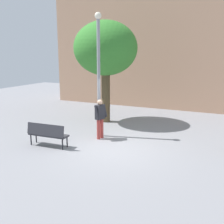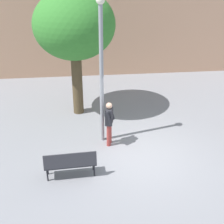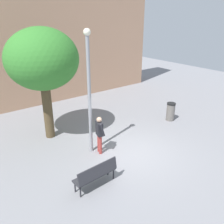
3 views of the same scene
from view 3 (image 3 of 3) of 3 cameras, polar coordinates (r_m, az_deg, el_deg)
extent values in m
plane|color=gray|center=(10.61, 4.75, -9.59)|extent=(36.00, 36.00, 0.00)
cube|color=tan|center=(16.79, -17.00, 18.68)|extent=(16.66, 2.00, 9.56)
cylinder|color=gray|center=(9.70, -5.38, 3.21)|extent=(0.14, 0.14, 4.87)
sphere|color=#F2EACC|center=(9.19, -5.98, 18.43)|extent=(0.28, 0.28, 0.28)
cylinder|color=#9E3833|center=(10.48, -3.13, -7.29)|extent=(0.14, 0.14, 0.85)
cylinder|color=#9E3833|center=(10.31, -2.78, -7.81)|extent=(0.14, 0.14, 0.85)
cube|color=#232328|center=(10.05, -3.04, -3.96)|extent=(0.33, 0.45, 0.60)
sphere|color=tan|center=(9.88, -3.08, -1.83)|extent=(0.22, 0.22, 0.22)
cylinder|color=#232328|center=(10.27, -3.21, -3.19)|extent=(0.25, 0.15, 0.55)
cylinder|color=#232328|center=(9.84, -2.31, -4.37)|extent=(0.25, 0.15, 0.55)
cube|color=#2D2D33|center=(8.58, -4.12, -14.62)|extent=(1.62, 0.53, 0.06)
cube|color=#2D2D33|center=(8.31, -3.35, -13.85)|extent=(1.60, 0.22, 0.44)
cylinder|color=black|center=(8.53, -8.79, -17.20)|extent=(0.05, 0.05, 0.42)
cylinder|color=black|center=(9.18, -1.01, -13.62)|extent=(0.05, 0.05, 0.42)
cylinder|color=black|center=(8.32, -7.54, -18.31)|extent=(0.05, 0.05, 0.42)
cylinder|color=black|center=(8.98, 0.35, -14.53)|extent=(0.05, 0.05, 0.42)
cylinder|color=#4F3F28|center=(11.71, -15.01, 0.18)|extent=(0.44, 0.44, 2.66)
ellipsoid|color=#347D2C|center=(11.06, -16.29, 12.01)|extent=(3.20, 3.20, 2.72)
cylinder|color=#66605B|center=(13.84, 13.76, -0.06)|extent=(0.46, 0.46, 0.94)
cylinder|color=black|center=(13.65, 13.96, 1.92)|extent=(0.48, 0.48, 0.08)
camera|label=1|loc=(10.53, 61.78, -1.20)|focal=42.74mm
camera|label=2|loc=(4.85, 86.66, 11.35)|focal=51.32mm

